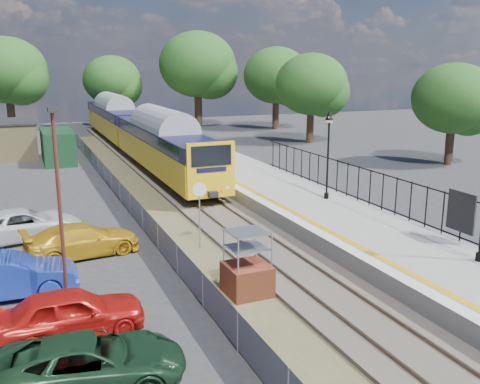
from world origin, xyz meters
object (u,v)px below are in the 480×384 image
car_red (71,313)px  car_blue (7,276)px  victorian_lamp_north (329,134)px  car_yellow (82,240)px  car_green (89,363)px  carpark_lamp (59,196)px  brick_plinth (247,264)px  speed_sign (200,204)px  train (134,128)px  car_white (24,224)px

car_red → car_blue: bearing=24.4°
victorian_lamp_north → car_yellow: bearing=-173.2°
car_blue → car_yellow: bearing=-39.9°
car_green → car_yellow: (0.91, 9.67, 0.02)m
carpark_lamp → car_green: bearing=-88.8°
brick_plinth → speed_sign: bearing=90.0°
car_blue → car_yellow: 4.30m
train → car_red: 32.92m
speed_sign → car_yellow: 5.07m
speed_sign → car_blue: bearing=-162.4°
train → carpark_lamp: 30.86m
car_red → victorian_lamp_north: bearing=-60.2°
carpark_lamp → car_blue: carpark_lamp is taller
speed_sign → train: bearing=86.0°
train → carpark_lamp: size_ratio=6.31×
speed_sign → carpark_lamp: (-5.78, -3.64, 1.71)m
brick_plinth → car_red: 5.88m
car_green → car_blue: 6.69m
brick_plinth → carpark_lamp: size_ratio=0.36×
brick_plinth → car_blue: bearing=158.8°
carpark_lamp → car_green: (0.11, -4.96, -3.07)m
speed_sign → car_green: (-5.68, -8.59, -1.36)m
car_red → car_green: bearing=-178.4°
victorian_lamp_north → car_yellow: size_ratio=0.99×
car_blue → car_white: size_ratio=0.91×
brick_plinth → car_red: (-5.84, -0.63, -0.40)m
car_blue → car_green: bearing=-162.8°
train → car_white: 23.79m
train → car_green: bearing=-103.3°
speed_sign → car_blue: (-7.57, -2.18, -1.26)m
car_white → car_green: bearing=176.1°
carpark_lamp → car_blue: size_ratio=1.41×
train → car_green: 35.65m
carpark_lamp → car_yellow: (1.02, 4.72, -3.05)m
brick_plinth → carpark_lamp: carpark_lamp is taller
train → car_blue: size_ratio=8.91×
victorian_lamp_north → speed_sign: victorian_lamp_north is taller
car_yellow → brick_plinth: bearing=-150.6°
victorian_lamp_north → car_red: victorian_lamp_north is taller
speed_sign → car_blue: 7.98m
victorian_lamp_north → brick_plinth: size_ratio=1.98×
brick_plinth → victorian_lamp_north: bearing=44.6°
victorian_lamp_north → car_blue: bearing=-162.8°
carpark_lamp → train: bearing=74.4°
speed_sign → car_blue: size_ratio=0.64×
carpark_lamp → car_green: size_ratio=1.37×
brick_plinth → speed_sign: 5.19m
brick_plinth → car_red: brick_plinth is taller
car_red → carpark_lamp: bearing=-2.9°
brick_plinth → carpark_lamp: bearing=165.7°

